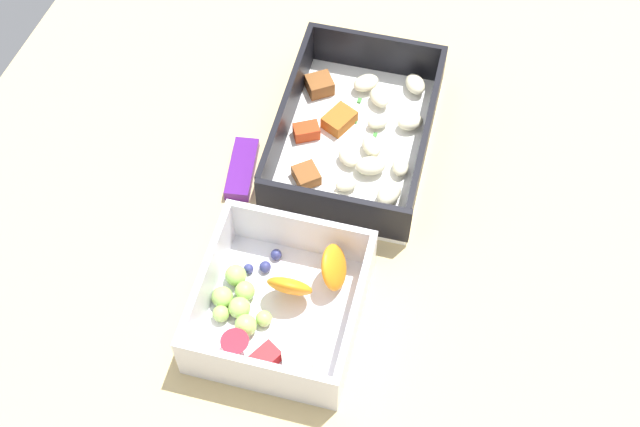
% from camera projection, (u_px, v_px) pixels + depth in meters
% --- Properties ---
extents(table_surface, '(0.80, 0.80, 0.02)m').
position_uv_depth(table_surface, '(337.00, 221.00, 0.85)').
color(table_surface, tan).
rests_on(table_surface, ground).
extents(pasta_container, '(0.22, 0.16, 0.05)m').
position_uv_depth(pasta_container, '(356.00, 134.00, 0.87)').
color(pasta_container, white).
rests_on(pasta_container, table_surface).
extents(fruit_bowl, '(0.16, 0.15, 0.06)m').
position_uv_depth(fruit_bowl, '(278.00, 305.00, 0.76)').
color(fruit_bowl, white).
rests_on(fruit_bowl, table_surface).
extents(candy_bar, '(0.07, 0.04, 0.01)m').
position_uv_depth(candy_bar, '(242.00, 169.00, 0.86)').
color(candy_bar, '#51197A').
rests_on(candy_bar, table_surface).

